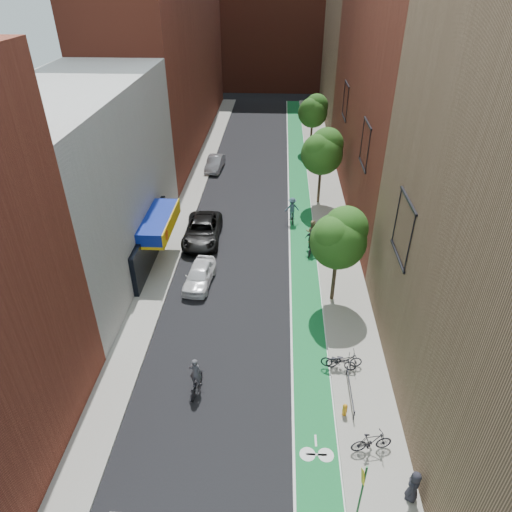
# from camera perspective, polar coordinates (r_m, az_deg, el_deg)

# --- Properties ---
(ground) EXTENTS (160.00, 160.00, 0.00)m
(ground) POSITION_cam_1_polar(r_m,az_deg,el_deg) (22.46, -3.53, -21.00)
(ground) COLOR black
(ground) RESTS_ON ground
(bike_lane) EXTENTS (2.00, 68.00, 0.01)m
(bike_lane) POSITION_cam_1_polar(r_m,az_deg,el_deg) (43.20, 5.43, 7.80)
(bike_lane) COLOR #11652E
(bike_lane) RESTS_ON ground
(sidewalk_left) EXTENTS (2.00, 68.00, 0.15)m
(sidewalk_left) POSITION_cam_1_polar(r_m,az_deg,el_deg) (43.85, -7.86, 8.13)
(sidewalk_left) COLOR gray
(sidewalk_left) RESTS_ON ground
(sidewalk_right) EXTENTS (3.00, 68.00, 0.15)m
(sidewalk_right) POSITION_cam_1_polar(r_m,az_deg,el_deg) (43.36, 8.76, 7.76)
(sidewalk_right) COLOR gray
(sidewalk_right) RESTS_ON ground
(building_left_white) EXTENTS (8.00, 20.00, 12.00)m
(building_left_white) POSITION_cam_1_polar(r_m,az_deg,el_deg) (32.45, -21.10, 8.61)
(building_left_white) COLOR silver
(building_left_white) RESTS_ON ground
(building_left_far_red) EXTENTS (8.00, 36.00, 22.00)m
(building_left_far_red) POSITION_cam_1_polar(r_m,az_deg,el_deg) (57.13, -11.25, 25.03)
(building_left_far_red) COLOR maroon
(building_left_far_red) RESTS_ON ground
(building_right_mid_red) EXTENTS (8.00, 28.00, 22.00)m
(building_right_mid_red) POSITION_cam_1_polar(r_m,az_deg,el_deg) (41.06, 18.34, 21.27)
(building_right_mid_red) COLOR maroon
(building_right_mid_red) RESTS_ON ground
(building_right_far_tan) EXTENTS (8.00, 20.00, 18.00)m
(building_right_far_tan) POSITION_cam_1_polar(r_m,az_deg,el_deg) (64.62, 12.99, 23.88)
(building_right_far_tan) COLOR #8C6B4C
(building_right_far_tan) RESTS_ON ground
(building_far_closure) EXTENTS (30.00, 14.00, 20.00)m
(building_far_closure) POSITION_cam_1_polar(r_m,az_deg,el_deg) (85.59, 1.83, 27.26)
(building_far_closure) COLOR maroon
(building_far_closure) RESTS_ON ground
(tree_near) EXTENTS (3.40, 3.36, 6.42)m
(tree_near) POSITION_cam_1_polar(r_m,az_deg,el_deg) (27.06, 10.37, 2.36)
(tree_near) COLOR #332619
(tree_near) RESTS_ON ground
(tree_mid) EXTENTS (3.55, 3.53, 6.74)m
(tree_mid) POSITION_cam_1_polar(r_m,az_deg,el_deg) (39.64, 8.32, 12.92)
(tree_mid) COLOR #332619
(tree_mid) RESTS_ON ground
(tree_far) EXTENTS (3.30, 3.25, 6.21)m
(tree_far) POSITION_cam_1_polar(r_m,az_deg,el_deg) (53.10, 7.17, 17.63)
(tree_far) COLOR #332619
(tree_far) RESTS_ON ground
(sign_pole) EXTENTS (0.13, 0.71, 3.00)m
(sign_pole) POSITION_cam_1_polar(r_m,az_deg,el_deg) (19.21, 13.11, -26.39)
(sign_pole) COLOR #194C26
(sign_pole) RESTS_ON sidewalk_right
(parked_car_white) EXTENTS (1.98, 4.21, 1.39)m
(parked_car_white) POSITION_cam_1_polar(r_m,az_deg,el_deg) (30.48, -7.09, -2.37)
(parked_car_white) COLOR white
(parked_car_white) RESTS_ON ground
(parked_car_black) EXTENTS (2.84, 5.87, 1.61)m
(parked_car_black) POSITION_cam_1_polar(r_m,az_deg,el_deg) (35.30, -6.71, 3.15)
(parked_car_black) COLOR black
(parked_car_black) RESTS_ON ground
(parked_car_silver) EXTENTS (1.76, 4.28, 1.38)m
(parked_car_silver) POSITION_cam_1_polar(r_m,az_deg,el_deg) (48.36, -5.15, 11.48)
(parked_car_silver) COLOR gray
(parked_car_silver) RESTS_ON ground
(cyclist_lead) EXTENTS (0.87, 1.91, 2.06)m
(cyclist_lead) POSITION_cam_1_polar(r_m,az_deg,el_deg) (23.59, -7.51, -15.21)
(cyclist_lead) COLOR black
(cyclist_lead) RESTS_ON ground
(cyclist_lane_near) EXTENTS (1.01, 1.55, 2.20)m
(cyclist_lane_near) POSITION_cam_1_polar(r_m,az_deg,el_deg) (34.35, 6.97, 2.62)
(cyclist_lane_near) COLOR black
(cyclist_lane_near) RESTS_ON ground
(cyclist_lane_mid) EXTENTS (1.09, 1.98, 1.95)m
(cyclist_lane_mid) POSITION_cam_1_polar(r_m,az_deg,el_deg) (33.76, 6.90, 1.45)
(cyclist_lane_mid) COLOR black
(cyclist_lane_mid) RESTS_ON ground
(cyclist_lane_far) EXTENTS (1.26, 1.62, 2.14)m
(cyclist_lane_far) POSITION_cam_1_polar(r_m,az_deg,el_deg) (37.72, 4.53, 5.66)
(cyclist_lane_far) COLOR black
(cyclist_lane_far) RESTS_ON ground
(parked_bike_near) EXTENTS (1.97, 0.84, 1.01)m
(parked_bike_near) POSITION_cam_1_polar(r_m,az_deg,el_deg) (24.84, 10.95, -12.62)
(parked_bike_near) COLOR black
(parked_bike_near) RESTS_ON sidewalk_right
(parked_bike_mid) EXTENTS (1.91, 0.87, 1.11)m
(parked_bike_mid) POSITION_cam_1_polar(r_m,az_deg,el_deg) (21.82, 14.25, -21.58)
(parked_bike_mid) COLOR black
(parked_bike_mid) RESTS_ON sidewalk_right
(parked_bike_far) EXTENTS (1.93, 0.97, 0.97)m
(parked_bike_far) POSITION_cam_1_polar(r_m,az_deg,el_deg) (24.75, 10.29, -12.82)
(parked_bike_far) COLOR black
(parked_bike_far) RESTS_ON sidewalk_right
(pedestrian) EXTENTS (0.76, 0.90, 1.56)m
(pedestrian) POSITION_cam_1_polar(r_m,az_deg,el_deg) (20.83, 19.11, -25.52)
(pedestrian) COLOR black
(pedestrian) RESTS_ON sidewalk_right
(fire_hydrant) EXTENTS (0.24, 0.24, 0.68)m
(fire_hydrant) POSITION_cam_1_polar(r_m,az_deg,el_deg) (22.89, 11.04, -18.28)
(fire_hydrant) COLOR orange
(fire_hydrant) RESTS_ON sidewalk_right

